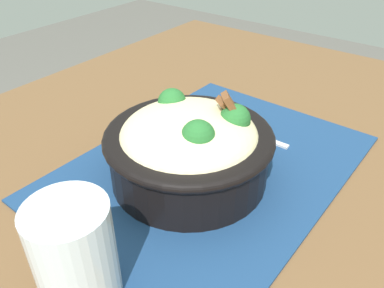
% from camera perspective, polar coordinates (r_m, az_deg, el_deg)
% --- Properties ---
extents(table, '(1.18, 0.87, 0.75)m').
position_cam_1_polar(table, '(0.56, -0.40, -10.59)').
color(table, brown).
rests_on(table, ground_plane).
extents(placemat, '(0.44, 0.33, 0.00)m').
position_cam_1_polar(placemat, '(0.53, 2.73, -3.27)').
color(placemat, navy).
rests_on(placemat, table).
extents(bowl, '(0.21, 0.21, 0.12)m').
position_cam_1_polar(bowl, '(0.49, 0.06, -0.04)').
color(bowl, black).
rests_on(bowl, placemat).
extents(fork, '(0.02, 0.14, 0.00)m').
position_cam_1_polar(fork, '(0.61, 7.57, 1.86)').
color(fork, silver).
rests_on(fork, placemat).
extents(drinking_glass, '(0.07, 0.07, 0.11)m').
position_cam_1_polar(drinking_glass, '(0.37, -16.67, -15.94)').
color(drinking_glass, silver).
rests_on(drinking_glass, table).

